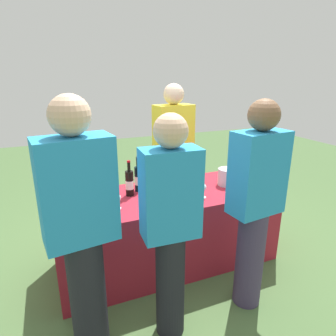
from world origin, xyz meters
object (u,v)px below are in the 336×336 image
object	(u,v)px
ice_bucket	(227,177)
guest_2	(255,202)
wine_glass_3	(203,188)
wine_glass_0	(117,199)
wine_bottle_3	(164,177)
guest_1	(170,224)
wine_glass_1	(166,191)
server_pouring	(173,153)
wine_bottle_0	(130,183)
wine_bottle_2	(150,177)
wine_bottle_1	(138,179)
guest_0	(81,228)
wine_bottle_4	(179,173)
wine_glass_2	(183,186)

from	to	relation	value
ice_bucket	guest_2	bearing A→B (deg)	-108.35
wine_glass_3	ice_bucket	bearing A→B (deg)	26.82
wine_glass_0	guest_2	distance (m)	1.09
wine_bottle_3	guest_1	bearing A→B (deg)	-108.94
wine_glass_1	server_pouring	bearing A→B (deg)	62.52
wine_bottle_0	wine_glass_3	xyz separation A→B (m)	(0.60, -0.30, -0.03)
wine_bottle_0	wine_bottle_2	world-z (taller)	wine_bottle_0
server_pouring	wine_bottle_1	bearing A→B (deg)	33.54
guest_1	server_pouring	bearing A→B (deg)	69.02
wine_bottle_1	guest_0	bearing A→B (deg)	-124.85
wine_bottle_2	wine_bottle_4	size ratio (longest dim) A/B	1.05
guest_2	ice_bucket	bearing A→B (deg)	65.08
guest_2	wine_bottle_0	bearing A→B (deg)	124.28
wine_bottle_4	server_pouring	bearing A→B (deg)	73.50
wine_glass_2	guest_0	distance (m)	1.14
wine_glass_3	wine_bottle_2	bearing A→B (deg)	134.11
wine_bottle_0	wine_glass_2	world-z (taller)	wine_bottle_0
wine_bottle_0	wine_bottle_3	distance (m)	0.37
server_pouring	wine_bottle_4	bearing A→B (deg)	66.22
wine_bottle_0	ice_bucket	bearing A→B (deg)	-6.12
guest_1	wine_bottle_4	bearing A→B (deg)	65.80
wine_bottle_2	wine_glass_1	size ratio (longest dim) A/B	2.45
wine_bottle_4	wine_glass_0	xyz separation A→B (m)	(-0.71, -0.34, -0.02)
wine_bottle_3	wine_bottle_0	bearing A→B (deg)	-169.21
wine_glass_2	guest_2	xyz separation A→B (m)	(0.28, -0.66, 0.07)
wine_bottle_1	ice_bucket	distance (m)	0.89
wine_bottle_0	server_pouring	xyz separation A→B (m)	(0.68, 0.57, 0.07)
wine_bottle_1	ice_bucket	xyz separation A→B (m)	(0.87, -0.18, -0.04)
wine_bottle_1	guest_0	xyz separation A→B (m)	(-0.61, -0.88, 0.07)
wine_glass_0	wine_glass_1	bearing A→B (deg)	0.70
wine_bottle_0	guest_0	bearing A→B (deg)	-122.33
wine_bottle_1	wine_glass_2	distance (m)	0.43
ice_bucket	guest_0	size ratio (longest dim) A/B	0.11
wine_bottle_2	server_pouring	bearing A→B (deg)	46.79
wine_glass_1	wine_glass_2	world-z (taller)	wine_glass_1
wine_glass_3	server_pouring	bearing A→B (deg)	84.61
server_pouring	guest_1	world-z (taller)	server_pouring
wine_bottle_2	guest_2	bearing A→B (deg)	-61.48
wine_bottle_4	wine_bottle_3	bearing A→B (deg)	-168.04
wine_bottle_3	guest_0	distance (m)	1.23
wine_bottle_1	guest_1	world-z (taller)	guest_1
wine_glass_3	guest_1	xyz separation A→B (m)	(-0.56, -0.58, 0.04)
wine_bottle_1	wine_bottle_3	world-z (taller)	wine_bottle_1
wine_bottle_3	guest_0	xyz separation A→B (m)	(-0.87, -0.87, 0.08)
wine_bottle_1	wine_bottle_4	xyz separation A→B (m)	(0.44, 0.03, -0.01)
wine_glass_0	wine_glass_2	bearing A→B (deg)	4.72
wine_glass_3	guest_2	bearing A→B (deg)	-76.24
ice_bucket	guest_1	world-z (taller)	guest_1
wine_bottle_0	ice_bucket	distance (m)	0.98
wine_bottle_0	wine_bottle_1	world-z (taller)	wine_bottle_1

